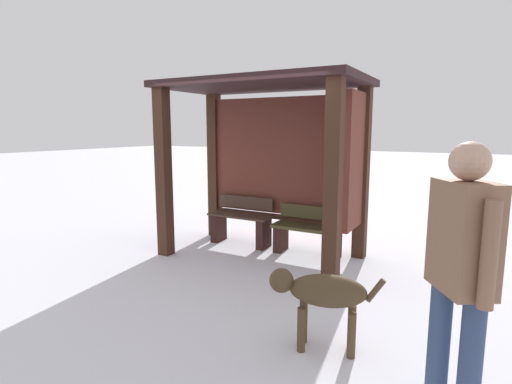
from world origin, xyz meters
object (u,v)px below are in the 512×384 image
(bench_left_inside, at_px, (241,223))
(dog, at_px, (321,294))
(person_walking, at_px, (462,262))
(bench_center_inside, at_px, (308,233))
(bus_shelter, at_px, (275,137))

(bench_left_inside, bearing_deg, dog, -46.98)
(bench_left_inside, distance_m, person_walking, 4.36)
(bench_left_inside, relative_size, person_walking, 0.59)
(bench_left_inside, relative_size, dog, 1.13)
(person_walking, height_order, dog, person_walking)
(bench_left_inside, bearing_deg, bench_center_inside, -0.05)
(bench_left_inside, bearing_deg, bus_shelter, -13.22)
(bus_shelter, xyz_separation_m, dog, (1.56, -2.25, -1.27))
(person_walking, distance_m, dog, 1.23)
(bench_left_inside, distance_m, dog, 3.30)
(bench_center_inside, relative_size, dog, 1.13)
(dog, bearing_deg, bench_left_inside, 133.02)
(person_walking, bearing_deg, bench_left_inside, 139.81)
(bench_center_inside, xyz_separation_m, dog, (1.09, -2.41, 0.17))
(person_walking, relative_size, dog, 1.92)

